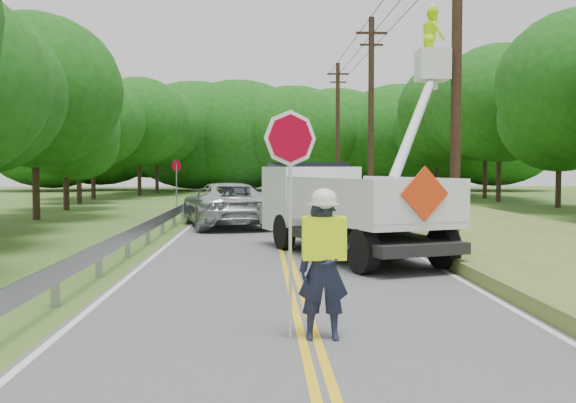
{
  "coord_description": "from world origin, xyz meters",
  "views": [
    {
      "loc": [
        -0.64,
        -10.12,
        2.35
      ],
      "look_at": [
        0.0,
        6.0,
        1.5
      ],
      "focal_mm": 41.35,
      "sensor_mm": 36.0,
      "label": 1
    }
  ],
  "objects": [
    {
      "name": "bucket_truck",
      "position": [
        1.53,
        7.92,
        1.57
      ],
      "size": [
        5.38,
        7.43,
        6.89
      ],
      "color": "black",
      "rests_on": "road"
    },
    {
      "name": "ground",
      "position": [
        0.0,
        0.0,
        0.0
      ],
      "size": [
        140.0,
        140.0,
        0.0
      ],
      "primitive_type": "plane",
      "color": "#3C6028",
      "rests_on": "ground"
    },
    {
      "name": "road",
      "position": [
        0.0,
        14.0,
        0.01
      ],
      "size": [
        7.2,
        96.0,
        0.03
      ],
      "color": "#545457",
      "rests_on": "ground"
    },
    {
      "name": "treeline_horizon",
      "position": [
        0.08,
        56.21,
        5.5
      ],
      "size": [
        56.84,
        13.92,
        10.95
      ],
      "color": "#14490F",
      "rests_on": "ground"
    },
    {
      "name": "suv_silver",
      "position": [
        -2.03,
        15.76,
        0.88
      ],
      "size": [
        4.09,
        6.63,
        1.71
      ],
      "primitive_type": "imported",
      "rotation": [
        0.0,
        0.0,
        3.36
      ],
      "color": "#B6B9BE",
      "rests_on": "road"
    },
    {
      "name": "suv_darkgrey",
      "position": [
        -1.8,
        23.67,
        0.74
      ],
      "size": [
        2.2,
        5.03,
        1.44
      ],
      "primitive_type": "imported",
      "rotation": [
        0.0,
        0.0,
        3.18
      ],
      "color": "#3B3D44",
      "rests_on": "road"
    },
    {
      "name": "tall_grass_verge",
      "position": [
        7.1,
        14.0,
        0.15
      ],
      "size": [
        7.0,
        96.0,
        0.3
      ],
      "primitive_type": "cube",
      "color": "#48682C",
      "rests_on": "ground"
    },
    {
      "name": "flagger",
      "position": [
        0.18,
        -1.3,
        1.12
      ],
      "size": [
        1.15,
        0.46,
        3.08
      ],
      "color": "#191E33",
      "rests_on": "road"
    },
    {
      "name": "treeline_left",
      "position": [
        -10.66,
        28.55,
        5.39
      ],
      "size": [
        11.07,
        54.25,
        9.61
      ],
      "color": "#332319",
      "rests_on": "ground"
    },
    {
      "name": "stop_sign_permanent",
      "position": [
        -4.85,
        22.77,
        1.8
      ],
      "size": [
        0.42,
        0.42,
        2.69
      ],
      "color": "gray",
      "rests_on": "ground"
    },
    {
      "name": "utility_poles",
      "position": [
        5.0,
        17.02,
        5.27
      ],
      "size": [
        1.6,
        43.3,
        10.0
      ],
      "color": "black",
      "rests_on": "ground"
    },
    {
      "name": "treeline_right",
      "position": [
        15.55,
        27.35,
        6.26
      ],
      "size": [
        10.59,
        52.06,
        10.98
      ],
      "color": "#332319",
      "rests_on": "ground"
    },
    {
      "name": "guardrail",
      "position": [
        -4.02,
        14.91,
        0.55
      ],
      "size": [
        0.18,
        48.0,
        0.77
      ],
      "color": "gray",
      "rests_on": "ground"
    }
  ]
}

